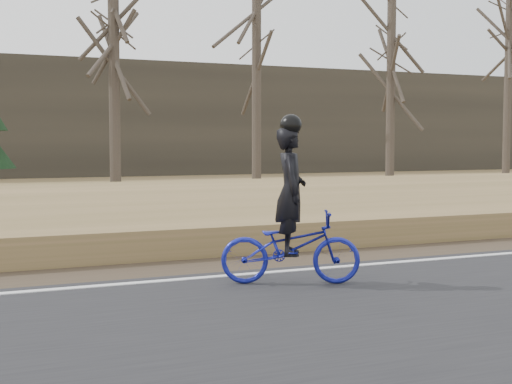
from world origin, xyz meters
name	(u,v)px	position (x,y,z in m)	size (l,w,h in m)	color
ground	(368,272)	(0.00, 0.00, 0.00)	(120.00, 120.00, 0.00)	#95744C
road	(498,310)	(0.00, -2.50, 0.03)	(120.00, 6.00, 0.06)	black
edge_line	(360,265)	(0.00, 0.20, 0.07)	(120.00, 0.12, 0.01)	silver
shoulder	(325,258)	(0.00, 1.20, 0.02)	(120.00, 1.60, 0.04)	#473A2B
embankment	(248,224)	(0.00, 4.20, 0.22)	(120.00, 5.00, 0.44)	#95744C
ballast	(187,207)	(0.00, 8.00, 0.23)	(120.00, 3.00, 0.45)	slate
railroad	(187,194)	(0.00, 8.00, 0.53)	(120.00, 2.40, 0.29)	black
treeline_backdrop	(56,118)	(0.00, 30.00, 3.00)	(120.00, 4.00, 6.00)	#383328
cyclist	(291,231)	(-1.44, -0.55, 0.70)	(1.77, 1.19, 2.04)	navy
bare_tree_near_left	(114,78)	(-0.20, 14.93, 3.82)	(0.36, 0.36, 7.64)	#463E33
bare_tree_center	(257,66)	(5.85, 17.33, 4.70)	(0.36, 0.36, 9.41)	#463E33
bare_tree_right	(391,83)	(10.95, 15.73, 4.12)	(0.36, 0.36, 8.24)	#463E33
bare_tree_far_right	(508,89)	(19.10, 18.13, 4.26)	(0.36, 0.36, 8.51)	#463E33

